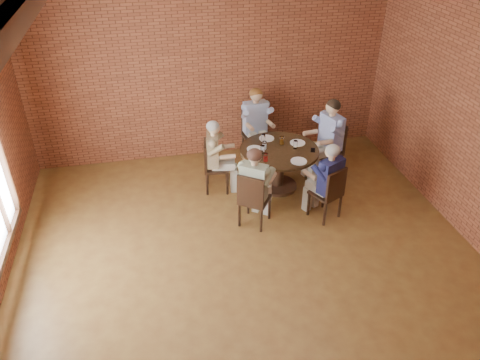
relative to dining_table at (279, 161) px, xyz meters
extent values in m
plane|color=brown|center=(-0.90, -2.00, -0.53)|extent=(7.00, 7.00, 0.00)
plane|color=silver|center=(-0.90, -2.00, 2.87)|extent=(7.00, 7.00, 0.00)
plane|color=brown|center=(-0.90, 1.50, 1.17)|extent=(7.00, 0.00, 7.00)
cube|color=black|center=(-4.07, -1.60, -0.02)|extent=(0.10, 2.16, 0.08)
cylinder|color=black|center=(0.00, 0.00, -0.50)|extent=(0.66, 0.66, 0.06)
cylinder|color=black|center=(0.00, 0.00, -0.18)|extent=(0.19, 0.19, 0.64)
cylinder|color=#3B2715|center=(0.00, 0.00, 0.20)|extent=(1.32, 1.32, 0.05)
cube|color=black|center=(0.96, 0.28, -0.10)|extent=(0.58, 0.58, 0.04)
cube|color=black|center=(1.16, 0.34, 0.19)|extent=(0.17, 0.46, 0.53)
cylinder|color=black|center=(0.71, 0.42, -0.32)|extent=(0.04, 0.04, 0.41)
cylinder|color=black|center=(0.82, 0.03, -0.32)|extent=(0.04, 0.04, 0.41)
cylinder|color=black|center=(1.10, 0.53, -0.32)|extent=(0.04, 0.04, 0.41)
cylinder|color=black|center=(1.21, 0.14, -0.32)|extent=(0.04, 0.04, 0.41)
cube|color=black|center=(-0.12, 1.12, -0.10)|extent=(0.49, 0.49, 0.04)
cube|color=black|center=(-0.15, 1.32, 0.18)|extent=(0.45, 0.09, 0.51)
cylinder|color=black|center=(-0.29, 0.90, -0.32)|extent=(0.04, 0.04, 0.41)
cylinder|color=black|center=(0.09, 0.94, -0.32)|extent=(0.04, 0.04, 0.41)
cylinder|color=black|center=(-0.34, 1.29, -0.32)|extent=(0.04, 0.04, 0.41)
cylinder|color=black|center=(0.05, 1.33, -0.32)|extent=(0.04, 0.04, 0.41)
cube|color=black|center=(-1.04, 0.16, -0.10)|extent=(0.46, 0.46, 0.04)
cube|color=black|center=(-1.22, 0.19, 0.15)|extent=(0.10, 0.40, 0.46)
cylinder|color=black|center=(-0.90, -0.03, -0.32)|extent=(0.04, 0.04, 0.41)
cylinder|color=black|center=(-0.84, 0.30, -0.32)|extent=(0.04, 0.04, 0.41)
cylinder|color=black|center=(-1.23, 0.02, -0.32)|extent=(0.04, 0.04, 0.41)
cylinder|color=black|center=(-1.18, 0.36, -0.32)|extent=(0.04, 0.04, 0.41)
cube|color=black|center=(-0.63, -0.89, -0.10)|extent=(0.58, 0.58, 0.04)
cube|color=black|center=(-0.74, -1.05, 0.16)|extent=(0.36, 0.27, 0.48)
cylinder|color=black|center=(-0.38, -0.85, -0.32)|extent=(0.04, 0.04, 0.41)
cylinder|color=black|center=(-0.67, -0.64, -0.32)|extent=(0.04, 0.04, 0.41)
cylinder|color=black|center=(-0.59, -1.14, -0.32)|extent=(0.04, 0.04, 0.41)
cylinder|color=black|center=(-0.88, -0.93, -0.32)|extent=(0.04, 0.04, 0.41)
cube|color=black|center=(0.48, -0.96, -0.10)|extent=(0.54, 0.54, 0.04)
cube|color=black|center=(0.56, -1.12, 0.15)|extent=(0.38, 0.22, 0.46)
cylinder|color=black|center=(0.56, -0.73, -0.32)|extent=(0.04, 0.04, 0.41)
cylinder|color=black|center=(0.25, -0.88, -0.32)|extent=(0.04, 0.04, 0.41)
cylinder|color=black|center=(0.71, -1.04, -0.32)|extent=(0.04, 0.04, 0.41)
cylinder|color=black|center=(0.40, -1.19, -0.32)|extent=(0.04, 0.04, 0.41)
cylinder|color=white|center=(0.36, 0.14, 0.23)|extent=(0.26, 0.26, 0.01)
cylinder|color=white|center=(-0.11, 0.41, 0.23)|extent=(0.26, 0.26, 0.01)
cylinder|color=white|center=(-0.40, 0.08, 0.23)|extent=(0.26, 0.26, 0.01)
cylinder|color=white|center=(0.19, -0.46, 0.23)|extent=(0.26, 0.26, 0.01)
cylinder|color=white|center=(0.27, -0.02, 0.29)|extent=(0.07, 0.07, 0.14)
cylinder|color=white|center=(0.09, 0.17, 0.29)|extent=(0.07, 0.07, 0.14)
cylinder|color=white|center=(-0.20, 0.31, 0.29)|extent=(0.07, 0.07, 0.14)
cylinder|color=white|center=(-0.24, 0.06, 0.29)|extent=(0.07, 0.07, 0.14)
cylinder|color=white|center=(-0.31, -0.07, 0.29)|extent=(0.07, 0.07, 0.14)
cylinder|color=white|center=(-0.33, -0.34, 0.29)|extent=(0.07, 0.07, 0.14)
cube|color=black|center=(0.53, -0.15, 0.23)|extent=(0.12, 0.16, 0.01)
camera|label=1|loc=(-2.07, -6.55, 3.95)|focal=35.00mm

